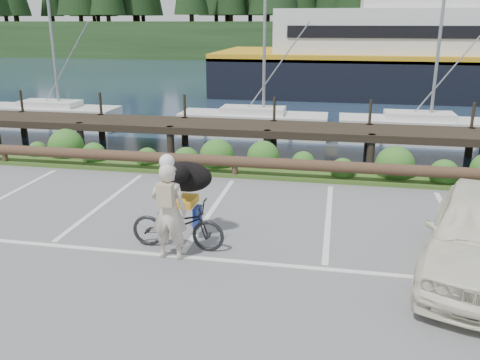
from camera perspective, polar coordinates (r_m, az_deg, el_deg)
name	(u,v)px	position (r m, az deg, el deg)	size (l,w,h in m)	color
ground	(187,247)	(9.75, -6.02, -7.54)	(72.00, 72.00, 0.00)	#5D5D60
harbor_backdrop	(327,47)	(86.97, 9.75, 14.50)	(170.00, 160.00, 30.00)	#1B2B41
vegetation_strip	(240,169)	(14.56, -0.03, 1.29)	(34.00, 1.60, 0.10)	#3D5B21
log_rail	(235,177)	(13.92, -0.58, 0.31)	(32.00, 0.30, 0.60)	#443021
bicycle	(178,225)	(9.56, -7.01, -5.01)	(0.62, 1.79, 0.94)	black
cyclist	(169,211)	(9.05, -7.97, -3.50)	(0.65, 0.43, 1.79)	beige
dog	(186,177)	(9.82, -6.09, 0.38)	(1.03, 0.50, 0.60)	black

